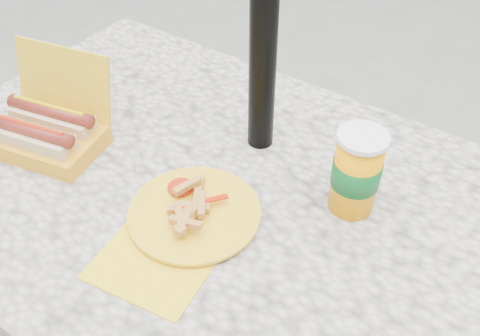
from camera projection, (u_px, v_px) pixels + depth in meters
The scene contains 4 objects.
picnic_table at pixel (214, 227), 1.04m from camera, with size 1.20×0.80×0.75m.
hotdog_box at pixel (46, 130), 1.03m from camera, with size 0.24×0.21×0.17m.
fries_plate at pixel (191, 216), 0.90m from camera, with size 0.23×0.32×0.05m.
soda_cup at pixel (356, 172), 0.88m from camera, with size 0.08×0.08×0.16m.
Camera 1 is at (0.44, -0.55, 1.43)m, focal length 40.00 mm.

